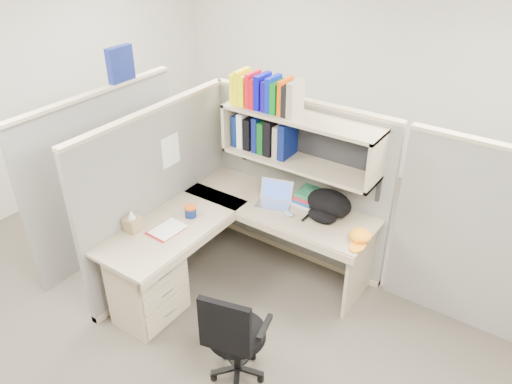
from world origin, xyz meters
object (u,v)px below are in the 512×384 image
Objects in this scene: backpack at (326,206)px; task_chair at (235,349)px; desk at (183,265)px; laptop at (273,195)px; snack_canister at (190,211)px.

backpack reaches higher than task_chair.
desk is 0.98m from laptop.
task_chair is (0.83, -0.39, -0.12)m from desk.
laptop is at bearing 110.99° from task_chair.
laptop reaches higher than snack_canister.
snack_canister is (-0.13, 0.27, 0.34)m from desk.
snack_canister is at bearing -147.18° from laptop.
laptop is 2.84× the size of snack_canister.
backpack is (0.47, 0.09, 0.01)m from laptop.
task_chair is at bearing -73.08° from backpack.
laptop is at bearing 48.50° from snack_canister.
laptop is at bearing -152.17° from backpack.
desk is 16.82× the size of snack_canister.
task_chair is (0.47, -1.22, -0.52)m from laptop.
snack_canister reaches higher than desk.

